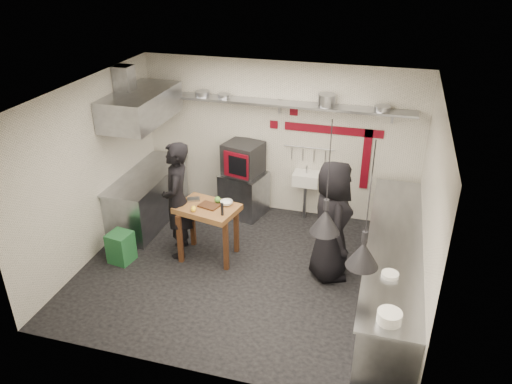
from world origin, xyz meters
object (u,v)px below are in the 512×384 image
(oven_stand, at_px, (244,194))
(chef_left, at_px, (177,200))
(combi_oven, at_px, (243,158))
(green_bin, at_px, (121,247))
(prep_table, at_px, (208,232))
(chef_right, at_px, (332,221))

(oven_stand, distance_m, chef_left, 1.75)
(combi_oven, xyz_separation_m, green_bin, (-1.40, -2.07, -0.84))
(green_bin, height_order, prep_table, prep_table)
(combi_oven, relative_size, prep_table, 0.68)
(combi_oven, xyz_separation_m, chef_right, (1.81, -1.54, -0.16))
(green_bin, bearing_deg, combi_oven, 55.93)
(oven_stand, distance_m, chef_right, 2.40)
(oven_stand, distance_m, prep_table, 1.54)
(chef_right, bearing_deg, combi_oven, 29.27)
(oven_stand, xyz_separation_m, green_bin, (-1.42, -2.03, -0.15))
(prep_table, bearing_deg, chef_left, -167.40)
(prep_table, distance_m, chef_right, 1.97)
(combi_oven, bearing_deg, prep_table, -79.34)
(oven_stand, bearing_deg, prep_table, -80.09)
(chef_right, bearing_deg, chef_left, 70.67)
(oven_stand, xyz_separation_m, chef_right, (1.80, -1.50, 0.53))
(prep_table, xyz_separation_m, chef_right, (1.92, 0.04, 0.47))
(oven_stand, xyz_separation_m, prep_table, (-0.12, -1.54, 0.06))
(oven_stand, height_order, chef_left, chef_left)
(combi_oven, height_order, green_bin, combi_oven)
(combi_oven, xyz_separation_m, chef_left, (-0.60, -1.58, -0.13))
(combi_oven, relative_size, green_bin, 1.24)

